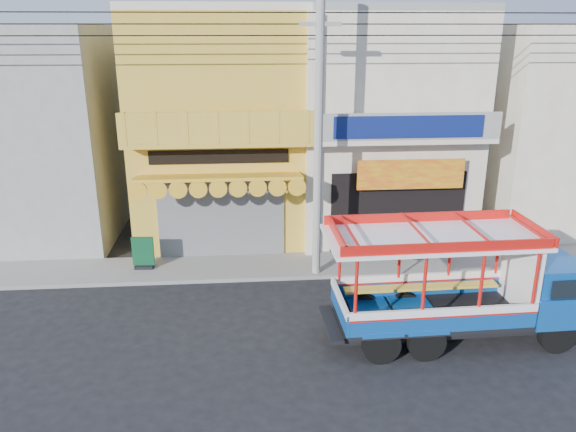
% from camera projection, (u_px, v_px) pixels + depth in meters
% --- Properties ---
extents(ground, '(90.00, 90.00, 0.00)m').
position_uv_depth(ground, '(369.00, 326.00, 14.85)').
color(ground, black).
rests_on(ground, ground).
extents(sidewalk, '(30.00, 2.00, 0.12)m').
position_uv_depth(sidewalk, '(343.00, 264.00, 18.61)').
color(sidewalk, slate).
rests_on(sidewalk, ground).
extents(shophouse_left, '(6.00, 7.50, 8.24)m').
position_uv_depth(shophouse_left, '(221.00, 124.00, 20.75)').
color(shophouse_left, gold).
rests_on(shophouse_left, ground).
extents(shophouse_right, '(6.00, 6.75, 8.24)m').
position_uv_depth(shophouse_right, '(381.00, 122.00, 21.21)').
color(shophouse_right, beige).
rests_on(shophouse_right, ground).
extents(party_pilaster, '(0.35, 0.30, 8.00)m').
position_uv_depth(party_pilaster, '(312.00, 142.00, 18.08)').
color(party_pilaster, beige).
rests_on(party_pilaster, ground).
extents(filler_building_left, '(6.00, 6.00, 7.60)m').
position_uv_depth(filler_building_left, '(28.00, 135.00, 20.35)').
color(filler_building_left, gray).
rests_on(filler_building_left, ground).
extents(filler_building_right, '(6.00, 6.00, 7.60)m').
position_uv_depth(filler_building_right, '(556.00, 127.00, 21.88)').
color(filler_building_right, beige).
rests_on(filler_building_right, ground).
extents(utility_pole, '(28.00, 0.26, 9.00)m').
position_uv_depth(utility_pole, '(324.00, 117.00, 16.29)').
color(utility_pole, gray).
rests_on(utility_pole, ground).
extents(songthaew_truck, '(6.59, 2.35, 3.05)m').
position_uv_depth(songthaew_truck, '(478.00, 285.00, 13.89)').
color(songthaew_truck, black).
rests_on(songthaew_truck, ground).
extents(green_sign, '(0.70, 0.35, 1.06)m').
position_uv_depth(green_sign, '(143.00, 255.00, 18.02)').
color(green_sign, black).
rests_on(green_sign, sidewalk).
extents(potted_plant_a, '(1.08, 1.04, 0.93)m').
position_uv_depth(potted_plant_a, '(411.00, 243.00, 18.95)').
color(potted_plant_a, '#275016').
rests_on(potted_plant_a, sidewalk).
extents(potted_plant_b, '(0.72, 0.71, 1.03)m').
position_uv_depth(potted_plant_b, '(415.00, 244.00, 18.74)').
color(potted_plant_b, '#275016').
rests_on(potted_plant_b, sidewalk).
extents(potted_plant_c, '(0.67, 0.67, 1.06)m').
position_uv_depth(potted_plant_c, '(442.00, 238.00, 19.25)').
color(potted_plant_c, '#275016').
rests_on(potted_plant_c, sidewalk).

